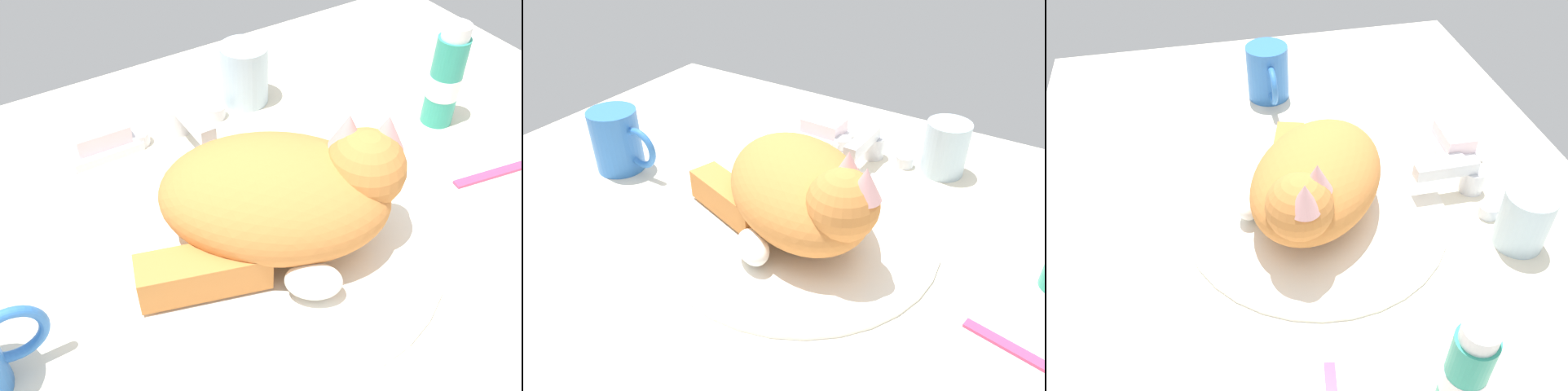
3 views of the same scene
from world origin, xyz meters
TOP-DOWN VIEW (x-y plane):
  - ground_plane at (0.00, 0.00)cm, footprint 110.00×82.50cm
  - sink_basin at (0.00, 0.00)cm, footprint 36.38×36.38cm
  - faucet at (0.00, 21.77)cm, footprint 13.88×10.97cm
  - cat at (0.74, -0.77)cm, footprint 30.42×26.63cm
  - rinse_cup at (11.00, 24.71)cm, footprint 6.58×6.58cm
  - soap_dish at (-9.98, 24.83)cm, footprint 9.00×6.40cm
  - soap_bar at (-9.98, 24.83)cm, footprint 6.97×4.81cm
  - toothpaste_bottle at (30.37, 7.01)cm, footprint 4.20×4.20cm
  - toothbrush at (30.89, -5.41)cm, footprint 14.09×3.70cm

SIDE VIEW (x-z plane):
  - ground_plane at x=0.00cm, z-range -3.00..0.00cm
  - sink_basin at x=0.00cm, z-range 0.00..0.89cm
  - toothbrush at x=30.89cm, z-range -0.27..1.33cm
  - soap_dish at x=-9.98cm, z-range 0.00..1.20cm
  - soap_bar at x=-9.98cm, z-range 1.20..3.55cm
  - faucet at x=0.00cm, z-range -0.31..5.38cm
  - rinse_cup at x=11.00cm, z-range 0.00..8.37cm
  - toothpaste_bottle at x=30.37cm, z-range -0.47..13.53cm
  - cat at x=0.74cm, z-range -0.26..13.67cm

